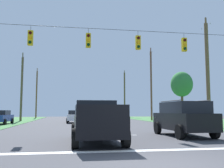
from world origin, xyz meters
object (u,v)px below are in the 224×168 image
at_px(distant_car_crossing_white, 75,116).
at_px(utility_pole_mid_right, 208,73).
at_px(overhead_signal_span, 116,69).
at_px(utility_pole_distant_right, 22,87).
at_px(pickup_truck, 96,121).
at_px(suv_black, 183,118).
at_px(distant_car_oncoming, 0,117).
at_px(utility_pole_far_right, 151,84).
at_px(tree_roadside_far_right, 182,85).
at_px(utility_pole_near_left, 125,94).
at_px(utility_pole_distant_left, 37,93).

xyz_separation_m(distant_car_crossing_white, utility_pole_mid_right, (11.45, -10.92, 4.04)).
distance_m(overhead_signal_span, utility_pole_distant_right, 23.83).
bearing_deg(utility_pole_distant_right, pickup_truck, -72.81).
xyz_separation_m(suv_black, distant_car_oncoming, (-13.97, 15.36, -0.27)).
bearing_deg(utility_pole_far_right, utility_pole_distant_right, 178.84).
distance_m(distant_car_crossing_white, tree_roadside_far_right, 15.01).
height_order(suv_black, utility_pole_far_right, utility_pole_far_right).
bearing_deg(utility_pole_mid_right, suv_black, -129.10).
bearing_deg(pickup_truck, suv_black, 21.63).
xyz_separation_m(distant_car_oncoming, utility_pole_near_left, (19.42, 26.50, 4.32)).
bearing_deg(distant_car_oncoming, utility_pole_far_right, 22.62).
bearing_deg(utility_pole_far_right, utility_pole_near_left, 90.86).
height_order(distant_car_oncoming, utility_pole_near_left, utility_pole_near_left).
xyz_separation_m(distant_car_crossing_white, utility_pole_distant_right, (-7.53, 6.14, 4.04)).
distance_m(suv_black, distant_car_crossing_white, 18.75).
distance_m(utility_pole_distant_right, tree_roadside_far_right, 22.50).
bearing_deg(overhead_signal_span, pickup_truck, -111.74).
distance_m(suv_black, utility_pole_far_right, 24.65).
xyz_separation_m(suv_black, utility_pole_near_left, (5.46, 41.85, 4.05)).
xyz_separation_m(overhead_signal_span, utility_pole_mid_right, (9.19, 4.66, 0.63)).
bearing_deg(distant_car_oncoming, utility_pole_near_left, 53.76).
xyz_separation_m(suv_black, tree_roadside_far_right, (8.51, 18.76, 3.98)).
bearing_deg(utility_pole_distant_left, distant_car_crossing_white, -71.73).
height_order(pickup_truck, utility_pole_mid_right, utility_pole_mid_right).
bearing_deg(utility_pole_far_right, tree_roadside_far_right, -59.92).
bearing_deg(pickup_truck, utility_pole_distant_left, 100.68).
bearing_deg(utility_pole_near_left, pickup_truck, -103.77).
relative_size(utility_pole_near_left, utility_pole_distant_right, 1.07).
xyz_separation_m(pickup_truck, utility_pole_near_left, (10.78, 43.96, 4.14)).
xyz_separation_m(utility_pole_mid_right, utility_pole_distant_left, (-18.97, 33.70, 0.32)).
bearing_deg(utility_pole_far_right, suv_black, -103.66).
relative_size(pickup_truck, distant_car_crossing_white, 1.24).
relative_size(pickup_truck, suv_black, 1.12).
bearing_deg(distant_car_oncoming, utility_pole_distant_right, 86.11).
relative_size(suv_black, utility_pole_distant_right, 0.49).
distance_m(utility_pole_mid_right, utility_pole_far_right, 16.69).
distance_m(distant_car_crossing_white, utility_pole_distant_right, 10.52).
xyz_separation_m(distant_car_oncoming, utility_pole_far_right, (19.70, 8.21, 4.71)).
xyz_separation_m(pickup_truck, utility_pole_distant_left, (-8.05, 42.70, 4.18)).
xyz_separation_m(distant_car_oncoming, utility_pole_distant_left, (0.59, 25.23, 4.36)).
distance_m(distant_car_crossing_white, utility_pole_near_left, 26.92).
height_order(utility_pole_distant_left, tree_roadside_far_right, utility_pole_distant_left).
bearing_deg(distant_car_crossing_white, pickup_truck, -88.46).
xyz_separation_m(pickup_truck, utility_pole_far_right, (11.05, 25.67, 4.53)).
height_order(pickup_truck, utility_pole_distant_right, utility_pole_distant_right).
height_order(distant_car_crossing_white, utility_pole_near_left, utility_pole_near_left).
bearing_deg(utility_pole_far_right, utility_pole_mid_right, -90.45).
bearing_deg(suv_black, utility_pole_far_right, 76.34).
height_order(utility_pole_near_left, tree_roadside_far_right, utility_pole_near_left).
distance_m(distant_car_oncoming, utility_pole_far_right, 21.85).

